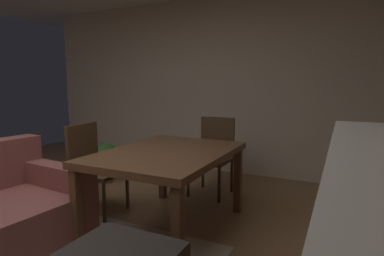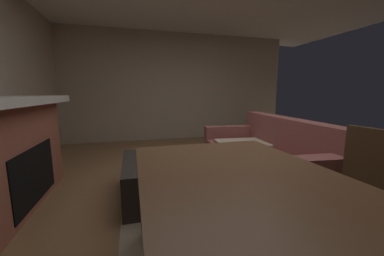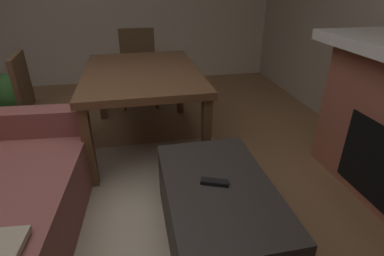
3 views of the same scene
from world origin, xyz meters
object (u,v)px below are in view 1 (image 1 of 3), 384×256
dining_table (168,159)px  dining_chair_east (214,151)px  dining_chair_north (92,163)px  potted_plant (106,160)px

dining_table → dining_chair_east: (1.11, -0.00, -0.14)m
dining_table → dining_chair_east: 1.12m
dining_table → dining_chair_north: dining_chair_north is taller
dining_chair_east → dining_chair_north: same height
dining_chair_north → dining_chair_east: bearing=-39.3°
dining_chair_north → potted_plant: 1.03m
potted_plant → dining_chair_north: bearing=-146.3°
dining_chair_north → potted_plant: dining_chair_north is taller
dining_chair_north → potted_plant: (0.84, 0.56, -0.21)m
potted_plant → dining_table: bearing=-119.6°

